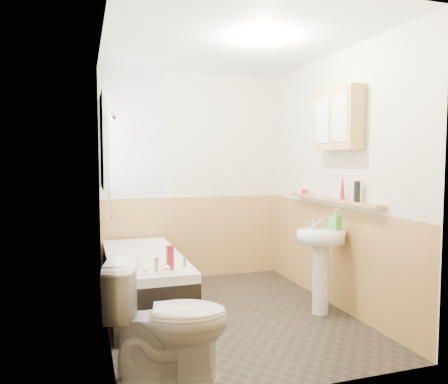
{
  "coord_description": "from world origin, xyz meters",
  "views": [
    {
      "loc": [
        -1.27,
        -3.8,
        1.46
      ],
      "look_at": [
        0.0,
        0.15,
        1.15
      ],
      "focal_mm": 35.0,
      "sensor_mm": 36.0,
      "label": 1
    }
  ],
  "objects_px": {
    "toilet": "(168,320)",
    "sink": "(321,254)",
    "medicine_cabinet": "(338,119)",
    "bathtub": "(144,280)",
    "pine_shelf": "(330,199)"
  },
  "relations": [
    {
      "from": "bathtub",
      "to": "medicine_cabinet",
      "type": "relative_size",
      "value": 2.77
    },
    {
      "from": "toilet",
      "to": "medicine_cabinet",
      "type": "distance_m",
      "value": 2.42
    },
    {
      "from": "pine_shelf",
      "to": "medicine_cabinet",
      "type": "relative_size",
      "value": 2.42
    },
    {
      "from": "medicine_cabinet",
      "to": "sink",
      "type": "bearing_deg",
      "value": -169.97
    },
    {
      "from": "bathtub",
      "to": "pine_shelf",
      "type": "xyz_separation_m",
      "value": [
        1.77,
        -0.5,
        0.79
      ]
    },
    {
      "from": "pine_shelf",
      "to": "bathtub",
      "type": "bearing_deg",
      "value": 164.27
    },
    {
      "from": "medicine_cabinet",
      "to": "toilet",
      "type": "bearing_deg",
      "value": -155.43
    },
    {
      "from": "toilet",
      "to": "sink",
      "type": "distance_m",
      "value": 1.79
    },
    {
      "from": "bathtub",
      "to": "medicine_cabinet",
      "type": "distance_m",
      "value": 2.42
    },
    {
      "from": "pine_shelf",
      "to": "medicine_cabinet",
      "type": "bearing_deg",
      "value": -100.74
    },
    {
      "from": "pine_shelf",
      "to": "medicine_cabinet",
      "type": "xyz_separation_m",
      "value": [
        -0.03,
        -0.15,
        0.77
      ]
    },
    {
      "from": "bathtub",
      "to": "sink",
      "type": "bearing_deg",
      "value": -23.3
    },
    {
      "from": "pine_shelf",
      "to": "sink",
      "type": "bearing_deg",
      "value": -138.44
    },
    {
      "from": "sink",
      "to": "pine_shelf",
      "type": "xyz_separation_m",
      "value": [
        0.2,
        0.18,
        0.49
      ]
    },
    {
      "from": "toilet",
      "to": "medicine_cabinet",
      "type": "relative_size",
      "value": 1.27
    }
  ]
}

